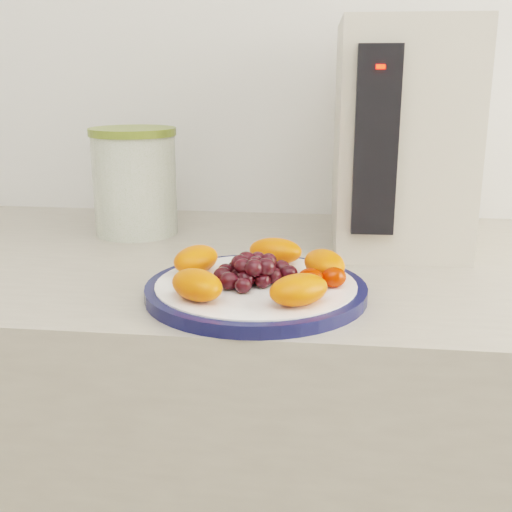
# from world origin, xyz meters

# --- Properties ---
(plate_rim) EXTENTS (0.26, 0.26, 0.01)m
(plate_rim) POSITION_xyz_m (-0.06, 1.03, 0.91)
(plate_rim) COLOR #10143D
(plate_rim) RESTS_ON counter
(plate_face) EXTENTS (0.24, 0.24, 0.02)m
(plate_face) POSITION_xyz_m (-0.06, 1.03, 0.91)
(plate_face) COLOR white
(plate_face) RESTS_ON counter
(canister) EXTENTS (0.16, 0.16, 0.16)m
(canister) POSITION_xyz_m (-0.29, 1.32, 0.98)
(canister) COLOR #3B5811
(canister) RESTS_ON counter
(canister_lid) EXTENTS (0.17, 0.17, 0.01)m
(canister_lid) POSITION_xyz_m (-0.29, 1.32, 1.07)
(canister_lid) COLOR olive
(canister_lid) RESTS_ON canister
(appliance_body) EXTENTS (0.20, 0.27, 0.33)m
(appliance_body) POSITION_xyz_m (0.13, 1.31, 1.06)
(appliance_body) COLOR beige
(appliance_body) RESTS_ON counter
(appliance_panel) EXTENTS (0.06, 0.02, 0.24)m
(appliance_panel) POSITION_xyz_m (0.08, 1.17, 1.07)
(appliance_panel) COLOR black
(appliance_panel) RESTS_ON appliance_body
(appliance_led) EXTENTS (0.01, 0.01, 0.01)m
(appliance_led) POSITION_xyz_m (0.08, 1.16, 1.16)
(appliance_led) COLOR #FF0C05
(appliance_led) RESTS_ON appliance_panel
(fruit_plate) EXTENTS (0.23, 0.22, 0.03)m
(fruit_plate) POSITION_xyz_m (-0.05, 1.03, 0.93)
(fruit_plate) COLOR #FF4205
(fruit_plate) RESTS_ON plate_face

